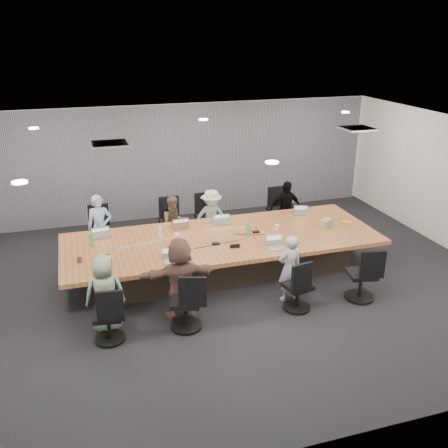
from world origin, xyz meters
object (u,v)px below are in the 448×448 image
object	(u,v)px
chair_6	(297,290)
laptop_4	(101,271)
chair_7	(361,278)
snack_packet	(347,223)
chair_3	(279,214)
laptop_2	(219,222)
canvas_bag	(326,223)
laptop_0	(102,235)
person_4	(105,293)
bottle_clear	(160,233)
chair_4	(108,320)
bottle_green_left	(92,240)
person_1	(174,223)
person_2	(212,218)
conference_table	(222,253)
mug_brown	(80,259)
laptop_6	(277,248)
chair_5	(186,306)
chair_0	(100,234)
person_0	(100,228)
chair_1	(171,226)
laptop_3	(296,213)
laptop_5	(173,262)
bottle_green_right	(248,230)
person_6	(290,268)
laptop_1	(180,226)
chair_2	(207,221)
person_3	(286,209)
stapler	(235,246)
person_5	(180,279)

from	to	relation	value
chair_6	laptop_4	bearing A→B (deg)	151.58
chair_7	snack_packet	distance (m)	1.79
chair_3	laptop_2	world-z (taller)	chair_3
canvas_bag	laptop_0	bearing A→B (deg)	168.90
person_4	bottle_clear	bearing A→B (deg)	-124.69
chair_4	laptop_2	bearing A→B (deg)	53.95
snack_packet	bottle_green_left	bearing A→B (deg)	175.81
person_1	person_2	distance (m)	0.82
conference_table	chair_6	distance (m)	1.88
mug_brown	laptop_6	bearing A→B (deg)	-7.89
laptop_0	canvas_bag	distance (m)	4.45
chair_5	chair_6	xyz separation A→B (m)	(1.93, 0.00, -0.03)
chair_0	chair_6	distance (m)	4.53
person_0	laptop_2	bearing A→B (deg)	-10.42
person_0	snack_packet	distance (m)	5.05
chair_1	laptop_3	xyz separation A→B (m)	(2.57, -0.90, 0.33)
laptop_5	mug_brown	xyz separation A→B (m)	(-1.53, 0.48, 0.04)
chair_0	bottle_green_right	size ratio (longest dim) A/B	3.05
person_0	person_1	xyz separation A→B (m)	(1.54, 0.00, -0.09)
person_6	person_4	bearing A→B (deg)	-6.47
person_0	mug_brown	distance (m)	1.73
chair_6	laptop_1	size ratio (longest dim) A/B	2.14
chair_2	canvas_bag	xyz separation A→B (m)	(2.00, -1.76, 0.38)
chair_5	chair_6	size ratio (longest dim) A/B	1.09
chair_0	person_3	bearing A→B (deg)	170.10
chair_7	canvas_bag	size ratio (longest dim) A/B	3.07
chair_5	laptop_1	distance (m)	2.57
chair_4	chair_5	bearing A→B (deg)	8.80
laptop_3	person_4	xyz separation A→B (m)	(-4.23, -2.15, -0.12)
chair_4	person_4	distance (m)	0.44
laptop_0	laptop_2	size ratio (longest dim) A/B	1.03
laptop_1	person_6	distance (m)	2.60
bottle_green_left	laptop_4	bearing A→B (deg)	-85.72
chair_1	chair_5	size ratio (longest dim) A/B	1.06
laptop_3	chair_7	bearing A→B (deg)	106.39
chair_6	laptop_0	xyz separation A→B (m)	(-3.00, 2.50, 0.39)
bottle_green_right	snack_packet	size ratio (longest dim) A/B	1.31
chair_1	person_6	size ratio (longest dim) A/B	0.69
bottle_green_right	chair_3	bearing A→B (deg)	51.36
laptop_2	person_4	size ratio (longest dim) A/B	0.27
chair_4	snack_packet	bearing A→B (deg)	26.98
chair_4	stapler	xyz separation A→B (m)	(2.40, 1.17, 0.41)
conference_table	laptop_4	bearing A→B (deg)	-161.00
chair_4	bottle_green_right	distance (m)	3.29
chair_2	bottle_green_left	size ratio (longest dim) A/B	3.59
chair_0	chair_5	size ratio (longest dim) A/B	1.00
person_6	bottle_green_right	distance (m)	1.34
laptop_6	bottle_clear	distance (m)	2.23
chair_3	snack_packet	distance (m)	1.95
laptop_1	person_5	world-z (taller)	person_5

